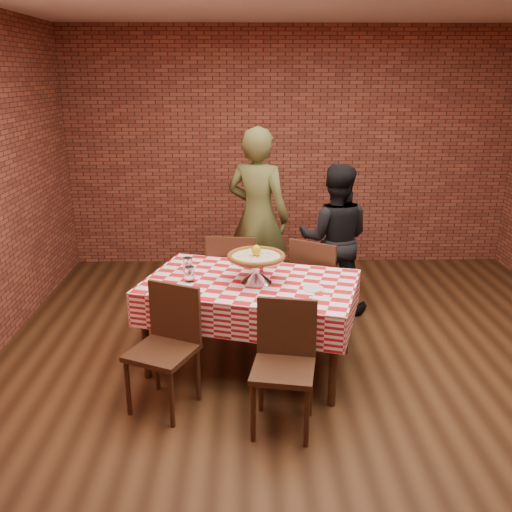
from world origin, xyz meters
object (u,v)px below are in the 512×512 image
chair_far_left (234,278)px  chair_far_right (320,284)px  chair_near_right (283,371)px  table (250,324)px  pizza (256,257)px  diner_olive (258,217)px  diner_black (334,239)px  water_glass_right (188,265)px  pizza_stand (256,270)px  water_glass_left (190,274)px  chair_near_left (162,352)px  condiment_caddy (259,261)px

chair_far_left → chair_far_right: chair_far_left is taller
chair_near_right → table: bearing=114.0°
chair_near_right → pizza: bearing=111.1°
diner_olive → chair_far_left: bearing=93.2°
diner_black → water_glass_right: bearing=44.3°
pizza_stand → water_glass_left: (-0.53, 0.01, -0.04)m
chair_far_left → water_glass_left: bearing=73.9°
table → chair_near_left: 0.88m
condiment_caddy → chair_near_right: 1.20m
diner_olive → chair_near_left: bearing=96.3°
chair_far_left → diner_black: 1.10m
chair_near_right → diner_black: bearing=82.6°
pizza_stand → chair_near_right: pizza_stand is taller
table → water_glass_left: (-0.48, -0.00, 0.45)m
chair_near_left → chair_far_right: size_ratio=0.97×
pizza → chair_far_left: size_ratio=0.49×
chair_far_left → chair_far_right: bearing=173.3°
condiment_caddy → pizza: bearing=-72.2°
table → condiment_caddy: size_ratio=10.99×
pizza_stand → diner_black: bearing=55.3°
water_glass_left → diner_black: diner_black is taller
pizza_stand → diner_black: diner_black is taller
chair_near_right → water_glass_right: bearing=134.1°
water_glass_left → chair_far_left: (0.34, 0.83, -0.35)m
water_glass_right → chair_near_right: bearing=-56.1°
condiment_caddy → chair_near_right: bearing=-59.0°
chair_far_right → diner_black: 0.62m
pizza_stand → condiment_caddy: size_ratio=3.02×
chair_near_left → chair_far_left: 1.52m
condiment_caddy → diner_olive: size_ratio=0.08×
water_glass_right → chair_far_left: bearing=58.6°
pizza → chair_near_left: bearing=-139.1°
chair_near_left → diner_olive: (0.73, 2.01, 0.48)m
pizza_stand → water_glass_left: bearing=178.8°
condiment_caddy → chair_far_left: bearing=136.0°
table → water_glass_left: bearing=-179.6°
chair_near_left → chair_near_right: chair_near_left is taller
chair_far_right → diner_black: size_ratio=0.62×
pizza_stand → diner_olive: diner_olive is taller
chair_far_right → water_glass_right: bearing=52.0°
chair_near_right → chair_far_left: (-0.36, 1.70, 0.02)m
chair_near_right → diner_black: diner_black is taller
table → diner_black: size_ratio=1.09×
chair_far_right → table: bearing=76.4°
condiment_caddy → chair_near_right: condiment_caddy is taller
water_glass_right → chair_near_right: 1.37m
chair_near_left → diner_black: diner_black is taller
table → chair_far_right: 0.93m
chair_far_left → pizza_stand: bearing=109.0°
table → diner_black: 1.49m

